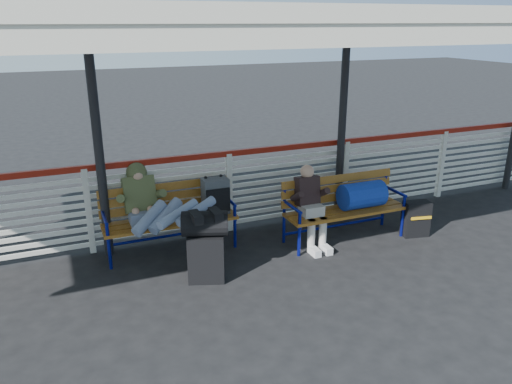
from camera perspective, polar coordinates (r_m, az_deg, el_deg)
name	(u,v)px	position (r m, az deg, el deg)	size (l,w,h in m)	color
ground	(284,288)	(6.06, 3.20, -10.92)	(60.00, 60.00, 0.00)	black
fence	(229,189)	(7.40, -3.09, 0.37)	(12.08, 0.08, 1.24)	silver
canopy	(256,19)	(6.04, -0.02, 19.19)	(12.60, 3.60, 3.16)	silver
luggage_stack	(206,244)	(6.04, -5.78, -5.88)	(0.61, 0.47, 0.90)	black
bench_left	(186,206)	(6.92, -8.01, -1.58)	(1.80, 0.56, 0.97)	#A96720
bench_right	(354,198)	(7.28, 11.10, -0.69)	(1.80, 0.56, 0.92)	#A96720
traveler_man	(163,210)	(6.48, -10.56, -2.00)	(0.93, 1.64, 0.77)	#7E8CAA
companion_person	(311,206)	(6.94, 6.30, -1.56)	(0.32, 0.66, 1.15)	#B8B1A7
suitcase_side	(416,219)	(7.71, 17.80, -2.92)	(0.41, 0.30, 0.53)	black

